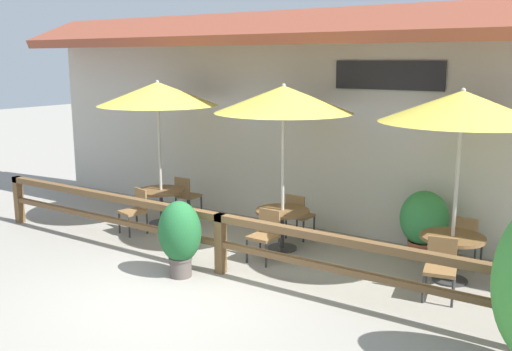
% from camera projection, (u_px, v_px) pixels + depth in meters
% --- Properties ---
extents(ground_plane, '(60.00, 60.00, 0.00)m').
position_uv_depth(ground_plane, '(176.00, 296.00, 8.05)').
color(ground_plane, gray).
extents(building_facade, '(14.28, 1.49, 4.23)m').
position_uv_depth(building_facade, '(315.00, 118.00, 10.97)').
color(building_facade, '#BCB7A8').
rests_on(building_facade, ground).
extents(patio_railing, '(10.40, 0.14, 0.95)m').
position_uv_depth(patio_railing, '(220.00, 230.00, 8.77)').
color(patio_railing, brown).
rests_on(patio_railing, ground).
extents(patio_umbrella_near, '(2.35, 2.35, 2.88)m').
position_uv_depth(patio_umbrella_near, '(158.00, 94.00, 11.04)').
color(patio_umbrella_near, '#B7B2A8').
rests_on(patio_umbrella_near, ground).
extents(dining_table_near, '(0.95, 0.95, 0.71)m').
position_uv_depth(dining_table_near, '(161.00, 196.00, 11.45)').
color(dining_table_near, brown).
rests_on(dining_table_near, ground).
extents(chair_near_streetside, '(0.51, 0.51, 0.85)m').
position_uv_depth(chair_near_streetside, '(136.00, 209.00, 10.87)').
color(chair_near_streetside, olive).
rests_on(chair_near_streetside, ground).
extents(chair_near_wallside, '(0.42, 0.42, 0.85)m').
position_uv_depth(chair_near_wallside, '(186.00, 194.00, 12.05)').
color(chair_near_wallside, olive).
rests_on(chair_near_wallside, ground).
extents(patio_umbrella_middle, '(2.35, 2.35, 2.88)m').
position_uv_depth(patio_umbrella_middle, '(284.00, 100.00, 9.51)').
color(patio_umbrella_middle, '#B7B2A8').
rests_on(patio_umbrella_middle, ground).
extents(dining_table_middle, '(0.95, 0.95, 0.71)m').
position_uv_depth(dining_table_middle, '(282.00, 218.00, 9.92)').
color(dining_table_middle, brown).
rests_on(dining_table_middle, ground).
extents(chair_middle_streetside, '(0.44, 0.44, 0.85)m').
position_uv_depth(chair_middle_streetside, '(265.00, 233.00, 9.35)').
color(chair_middle_streetside, olive).
rests_on(chair_middle_streetside, ground).
extents(chair_middle_wallside, '(0.44, 0.44, 0.85)m').
position_uv_depth(chair_middle_wallside, '(298.00, 214.00, 10.51)').
color(chair_middle_wallside, olive).
rests_on(chair_middle_wallside, ground).
extents(patio_umbrella_far, '(2.35, 2.35, 2.88)m').
position_uv_depth(patio_umbrella_far, '(462.00, 107.00, 8.05)').
color(patio_umbrella_far, '#B7B2A8').
rests_on(patio_umbrella_far, ground).
extents(dining_table_far, '(0.95, 0.95, 0.71)m').
position_uv_depth(dining_table_far, '(452.00, 245.00, 8.46)').
color(dining_table_far, brown).
rests_on(dining_table_far, ground).
extents(chair_far_streetside, '(0.49, 0.49, 0.85)m').
position_uv_depth(chair_far_streetside, '(441.00, 266.00, 7.87)').
color(chair_far_streetside, olive).
rests_on(chair_far_streetside, ground).
extents(chair_far_wallside, '(0.44, 0.44, 0.85)m').
position_uv_depth(chair_far_wallside, '(466.00, 239.00, 9.06)').
color(chair_far_wallside, olive).
rests_on(chair_far_wallside, ground).
extents(potted_plant_tall_tropical, '(0.68, 0.62, 1.19)m').
position_uv_depth(potted_plant_tall_tropical, '(180.00, 235.00, 8.63)').
color(potted_plant_tall_tropical, '#564C47').
rests_on(potted_plant_tall_tropical, ground).
extents(potted_plant_small_flowering, '(0.81, 0.73, 1.13)m').
position_uv_depth(potted_plant_small_flowering, '(424.00, 222.00, 9.54)').
color(potted_plant_small_flowering, '#9E4C33').
rests_on(potted_plant_small_flowering, ground).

